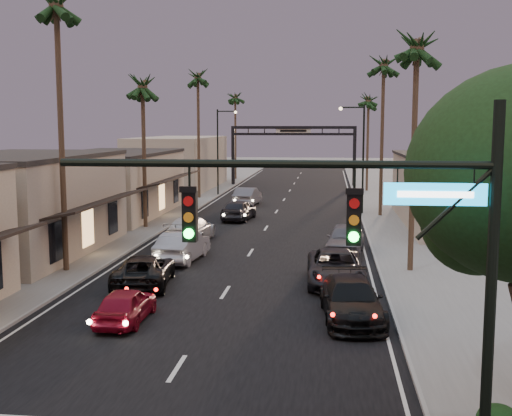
% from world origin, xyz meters
% --- Properties ---
extents(ground, '(200.00, 200.00, 0.00)m').
position_xyz_m(ground, '(0.00, 40.00, 0.00)').
color(ground, slate).
rests_on(ground, ground).
extents(road, '(14.00, 120.00, 0.02)m').
position_xyz_m(road, '(0.00, 45.00, 0.00)').
color(road, black).
rests_on(road, ground).
extents(sidewalk_left, '(5.00, 92.00, 0.12)m').
position_xyz_m(sidewalk_left, '(-9.50, 52.00, 0.06)').
color(sidewalk_left, slate).
rests_on(sidewalk_left, ground).
extents(sidewalk_right, '(5.00, 92.00, 0.12)m').
position_xyz_m(sidewalk_right, '(9.50, 52.00, 0.06)').
color(sidewalk_right, slate).
rests_on(sidewalk_right, ground).
extents(storefront_mid, '(8.00, 14.00, 5.50)m').
position_xyz_m(storefront_mid, '(-13.00, 26.00, 2.75)').
color(storefront_mid, gray).
rests_on(storefront_mid, ground).
extents(storefront_far, '(8.00, 16.00, 5.00)m').
position_xyz_m(storefront_far, '(-13.00, 42.00, 2.50)').
color(storefront_far, tan).
rests_on(storefront_far, ground).
extents(storefront_dist, '(8.00, 20.00, 6.00)m').
position_xyz_m(storefront_dist, '(-13.00, 65.00, 3.00)').
color(storefront_dist, gray).
rests_on(storefront_dist, ground).
extents(building_right, '(8.00, 18.00, 5.00)m').
position_xyz_m(building_right, '(14.00, 40.00, 2.50)').
color(building_right, gray).
rests_on(building_right, ground).
extents(traffic_signal, '(8.51, 0.22, 7.80)m').
position_xyz_m(traffic_signal, '(5.69, 4.00, 5.08)').
color(traffic_signal, black).
rests_on(traffic_signal, ground).
extents(arch, '(15.20, 0.40, 7.27)m').
position_xyz_m(arch, '(0.00, 70.00, 5.53)').
color(arch, black).
rests_on(arch, ground).
extents(streetlight_right, '(2.13, 0.30, 9.00)m').
position_xyz_m(streetlight_right, '(6.92, 45.00, 5.33)').
color(streetlight_right, black).
rests_on(streetlight_right, ground).
extents(streetlight_left, '(2.13, 0.30, 9.00)m').
position_xyz_m(streetlight_left, '(-6.92, 58.00, 5.33)').
color(streetlight_left, black).
rests_on(streetlight_left, ground).
extents(palm_lc, '(3.20, 3.20, 12.20)m').
position_xyz_m(palm_lc, '(-8.60, 36.00, 10.47)').
color(palm_lc, '#38281C').
rests_on(palm_lc, ground).
extents(palm_ld, '(3.20, 3.20, 14.20)m').
position_xyz_m(palm_ld, '(-8.60, 55.00, 12.42)').
color(palm_ld, '#38281C').
rests_on(palm_ld, ground).
extents(palm_ra, '(3.20, 3.20, 13.20)m').
position_xyz_m(palm_ra, '(8.60, 24.00, 11.44)').
color(palm_ra, '#38281C').
rests_on(palm_ra, ground).
extents(palm_rb, '(3.20, 3.20, 14.20)m').
position_xyz_m(palm_rb, '(8.60, 44.00, 12.42)').
color(palm_rb, '#38281C').
rests_on(palm_rb, ground).
extents(palm_rc, '(3.20, 3.20, 12.20)m').
position_xyz_m(palm_rc, '(8.60, 64.00, 10.47)').
color(palm_rc, '#38281C').
rests_on(palm_rc, ground).
extents(palm_far, '(3.20, 3.20, 13.20)m').
position_xyz_m(palm_far, '(-8.30, 78.00, 11.44)').
color(palm_far, '#38281C').
rests_on(palm_far, ground).
extents(oncoming_red, '(1.59, 3.92, 1.33)m').
position_xyz_m(oncoming_red, '(-3.00, 14.31, 0.67)').
color(oncoming_red, maroon).
rests_on(oncoming_red, ground).
extents(oncoming_pickup, '(2.99, 5.42, 1.44)m').
position_xyz_m(oncoming_pickup, '(-3.91, 19.81, 0.72)').
color(oncoming_pickup, black).
rests_on(oncoming_pickup, ground).
extents(oncoming_silver, '(2.18, 5.14, 1.65)m').
position_xyz_m(oncoming_silver, '(-3.39, 25.31, 0.82)').
color(oncoming_silver, gray).
rests_on(oncoming_silver, ground).
extents(oncoming_white, '(2.44, 5.75, 1.65)m').
position_xyz_m(oncoming_white, '(-4.18, 30.85, 0.83)').
color(oncoming_white, silver).
rests_on(oncoming_white, ground).
extents(oncoming_dgrey, '(2.52, 5.02, 1.64)m').
position_xyz_m(oncoming_dgrey, '(-2.50, 40.71, 0.82)').
color(oncoming_dgrey, black).
rests_on(oncoming_dgrey, ground).
extents(oncoming_grey_far, '(2.18, 5.21, 1.68)m').
position_xyz_m(oncoming_grey_far, '(-3.03, 49.93, 0.84)').
color(oncoming_grey_far, '#57575C').
rests_on(oncoming_grey_far, ground).
extents(curbside_near, '(2.78, 5.70, 1.56)m').
position_xyz_m(curbside_near, '(4.84, 21.08, 0.78)').
color(curbside_near, black).
rests_on(curbside_near, ground).
extents(curbside_black, '(2.65, 5.54, 1.56)m').
position_xyz_m(curbside_black, '(5.41, 15.58, 0.78)').
color(curbside_black, black).
rests_on(curbside_black, ground).
extents(curbside_grey, '(2.51, 5.16, 1.70)m').
position_xyz_m(curbside_grey, '(5.45, 28.44, 0.85)').
color(curbside_grey, '#535257').
rests_on(curbside_grey, ground).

